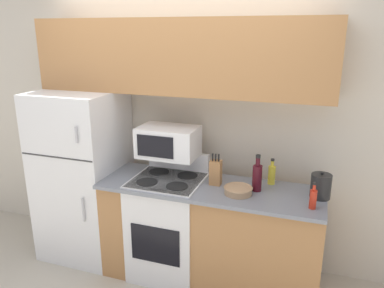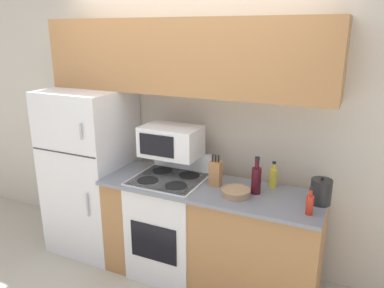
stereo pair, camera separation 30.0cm
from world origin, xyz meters
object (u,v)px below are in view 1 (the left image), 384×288
at_px(refrigerator, 83,175).
at_px(bottle_cooking_spray, 272,174).
at_px(knife_block, 216,172).
at_px(bowl, 238,190).
at_px(bottle_hot_sauce, 313,198).
at_px(microwave, 168,142).
at_px(kettle, 321,186).
at_px(bottle_wine_red, 257,177).
at_px(stove, 169,225).

xyz_separation_m(refrigerator, bottle_cooking_spray, (1.75, 0.14, 0.18)).
height_order(refrigerator, bottle_cooking_spray, refrigerator).
bearing_deg(knife_block, bowl, -30.13).
relative_size(refrigerator, knife_block, 5.99).
distance_m(bowl, bottle_hot_sauce, 0.56).
distance_m(microwave, kettle, 1.29).
bearing_deg(kettle, bottle_cooking_spray, 158.86).
xyz_separation_m(bowl, bottle_wine_red, (0.12, 0.11, 0.09)).
distance_m(knife_block, bottle_wine_red, 0.34).
relative_size(refrigerator, bottle_wine_red, 5.33).
relative_size(refrigerator, bottle_hot_sauce, 8.00).
height_order(bowl, bottle_hot_sauce, bottle_hot_sauce).
bearing_deg(bottle_wine_red, refrigerator, 178.66).
xyz_separation_m(knife_block, bowl, (0.22, -0.13, -0.08)).
relative_size(bottle_hot_sauce, kettle, 0.95).
bearing_deg(stove, bottle_hot_sauce, -7.22).
distance_m(microwave, bottle_cooking_spray, 0.91).
xyz_separation_m(refrigerator, bowl, (1.53, -0.15, 0.13)).
distance_m(bowl, bottle_wine_red, 0.19).
bearing_deg(bowl, knife_block, 149.87).
relative_size(microwave, bowl, 2.23).
height_order(bottle_cooking_spray, kettle, bottle_cooking_spray).
relative_size(microwave, bottle_hot_sauce, 2.52).
height_order(microwave, knife_block, microwave).
height_order(bottle_hot_sauce, kettle, kettle).
xyz_separation_m(refrigerator, knife_block, (1.31, -0.02, 0.20)).
distance_m(stove, kettle, 1.34).
relative_size(stove, microwave, 2.11).
distance_m(knife_block, bottle_cooking_spray, 0.47).
distance_m(stove, bottle_hot_sauce, 1.30).
distance_m(refrigerator, bowl, 1.55).
bearing_deg(knife_block, refrigerator, 178.95).
relative_size(refrigerator, stove, 1.50).
height_order(bowl, bottle_cooking_spray, bottle_cooking_spray).
height_order(bowl, bottle_wine_red, bottle_wine_red).
xyz_separation_m(refrigerator, microwave, (0.87, 0.04, 0.40)).
relative_size(microwave, bottle_wine_red, 1.68).
bearing_deg(kettle, bottle_hot_sauce, -102.63).
relative_size(bottle_hot_sauce, bottle_wine_red, 0.67).
bearing_deg(kettle, refrigerator, 179.68).
relative_size(stove, bottle_cooking_spray, 4.84).
bearing_deg(stove, bowl, -7.13).
xyz_separation_m(stove, bowl, (0.63, -0.08, 0.46)).
relative_size(bottle_cooking_spray, bottle_hot_sauce, 1.10).
distance_m(bottle_cooking_spray, kettle, 0.42).
distance_m(bottle_hot_sauce, bottle_wine_red, 0.47).
bearing_deg(microwave, bottle_wine_red, -5.56).
bearing_deg(bottle_cooking_spray, knife_block, -159.67).
bearing_deg(bowl, microwave, 164.07).
bearing_deg(stove, refrigerator, 175.41).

